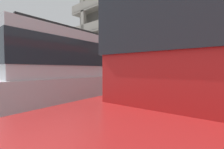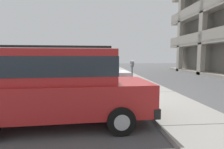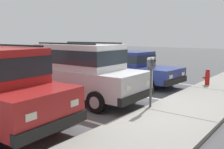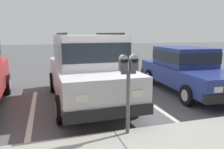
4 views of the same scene
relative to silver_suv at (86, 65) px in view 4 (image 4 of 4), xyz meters
The scene contains 5 objects.
ground_plane 2.56m from the silver_suv, 92.30° to the left, with size 80.00×80.00×0.10m.
parking_stall_lines 2.08m from the silver_suv, 30.00° to the left, with size 13.18×4.80×0.01m.
silver_suv is the anchor object (origin of this frame).
red_sedan 3.58m from the silver_suv, behind, with size 2.05×4.59×1.54m.
parking_meter_near 2.66m from the silver_suv, 96.89° to the left, with size 0.35×0.12×1.52m.
Camera 4 is at (1.20, 4.04, 2.01)m, focal length 35.00 mm.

